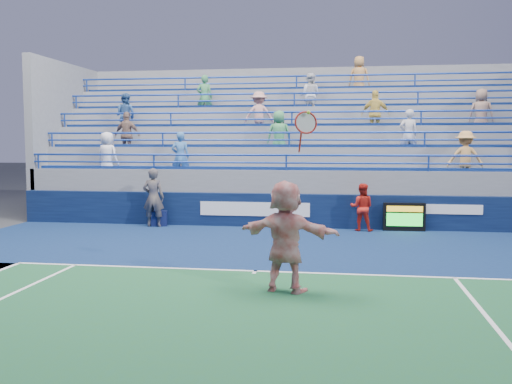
% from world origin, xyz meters
% --- Properties ---
extents(ground, '(120.00, 120.00, 0.00)m').
position_xyz_m(ground, '(0.00, 0.00, 0.00)').
color(ground, '#333538').
extents(sponsor_wall, '(18.00, 0.32, 1.10)m').
position_xyz_m(sponsor_wall, '(0.00, 6.50, 0.55)').
color(sponsor_wall, black).
rests_on(sponsor_wall, ground).
extents(bleacher_stand, '(18.00, 5.60, 6.13)m').
position_xyz_m(bleacher_stand, '(-0.00, 10.27, 1.54)').
color(bleacher_stand, slate).
rests_on(bleacher_stand, ground).
extents(serve_speed_board, '(1.29, 0.17, 0.89)m').
position_xyz_m(serve_speed_board, '(3.74, 6.22, 0.45)').
color(serve_speed_board, black).
rests_on(serve_speed_board, ground).
extents(judge_chair, '(0.61, 0.61, 0.90)m').
position_xyz_m(judge_chair, '(-4.17, 6.21, 0.29)').
color(judge_chair, '#0D1540').
rests_on(judge_chair, ground).
extents(tennis_player, '(2.02, 1.10, 3.34)m').
position_xyz_m(tennis_player, '(0.80, -1.51, 1.05)').
color(tennis_player, white).
rests_on(tennis_player, ground).
extents(line_judge, '(0.73, 0.50, 1.93)m').
position_xyz_m(line_judge, '(-4.28, 5.94, 0.97)').
color(line_judge, '#131A36').
rests_on(line_judge, ground).
extents(ball_girl, '(0.79, 0.65, 1.50)m').
position_xyz_m(ball_girl, '(2.43, 6.07, 0.75)').
color(ball_girl, red).
rests_on(ball_girl, ground).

